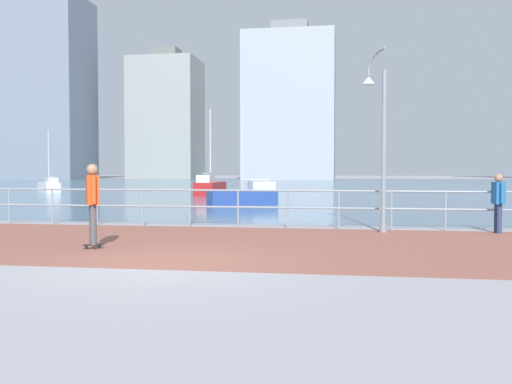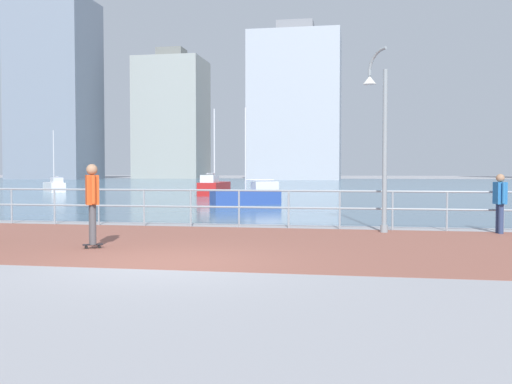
{
  "view_description": "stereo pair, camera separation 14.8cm",
  "coord_description": "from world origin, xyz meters",
  "px_view_note": "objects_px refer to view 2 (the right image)",
  "views": [
    {
      "loc": [
        3.08,
        -9.45,
        1.62
      ],
      "look_at": [
        0.92,
        3.76,
        1.1
      ],
      "focal_mm": 40.17,
      "sensor_mm": 36.0,
      "label": 1
    },
    {
      "loc": [
        3.22,
        -9.42,
        1.62
      ],
      "look_at": [
        0.92,
        3.76,
        1.1
      ],
      "focal_mm": 40.17,
      "sensor_mm": 36.0,
      "label": 2
    }
  ],
  "objects_px": {
    "skateboarder": "(92,198)",
    "bystander": "(500,199)",
    "sailboat_red": "(214,187)",
    "lamppost": "(380,130)",
    "sailboat_navy": "(54,186)",
    "sailboat_ivory": "(248,195)"
  },
  "relations": [
    {
      "from": "skateboarder",
      "to": "bystander",
      "type": "relative_size",
      "value": 1.15
    },
    {
      "from": "sailboat_red",
      "to": "bystander",
      "type": "bearing_deg",
      "value": -57.85
    },
    {
      "from": "bystander",
      "to": "sailboat_red",
      "type": "distance_m",
      "value": 23.4
    },
    {
      "from": "lamppost",
      "to": "sailboat_navy",
      "type": "bearing_deg",
      "value": 133.63
    },
    {
      "from": "bystander",
      "to": "sailboat_ivory",
      "type": "relative_size",
      "value": 0.34
    },
    {
      "from": "lamppost",
      "to": "sailboat_red",
      "type": "distance_m",
      "value": 22.16
    },
    {
      "from": "sailboat_navy",
      "to": "sailboat_red",
      "type": "relative_size",
      "value": 0.82
    },
    {
      "from": "sailboat_navy",
      "to": "bystander",
      "type": "bearing_deg",
      "value": -42.6
    },
    {
      "from": "skateboarder",
      "to": "bystander",
      "type": "xyz_separation_m",
      "value": [
        8.94,
        4.36,
        -0.16
      ]
    },
    {
      "from": "sailboat_navy",
      "to": "sailboat_ivory",
      "type": "distance_m",
      "value": 20.88
    },
    {
      "from": "sailboat_navy",
      "to": "sailboat_ivory",
      "type": "xyz_separation_m",
      "value": [
        16.76,
        -12.45,
        0.0
      ]
    },
    {
      "from": "skateboarder",
      "to": "sailboat_ivory",
      "type": "relative_size",
      "value": 0.39
    },
    {
      "from": "sailboat_navy",
      "to": "sailboat_red",
      "type": "xyz_separation_m",
      "value": [
        12.87,
        -3.47,
        0.09
      ]
    },
    {
      "from": "bystander",
      "to": "sailboat_ivory",
      "type": "height_order",
      "value": "sailboat_ivory"
    },
    {
      "from": "bystander",
      "to": "sailboat_navy",
      "type": "distance_m",
      "value": 34.4
    },
    {
      "from": "sailboat_ivory",
      "to": "sailboat_red",
      "type": "xyz_separation_m",
      "value": [
        -3.9,
        8.98,
        0.09
      ]
    },
    {
      "from": "sailboat_red",
      "to": "skateboarder",
      "type": "bearing_deg",
      "value": -81.74
    },
    {
      "from": "skateboarder",
      "to": "sailboat_ivory",
      "type": "distance_m",
      "value": 15.21
    },
    {
      "from": "lamppost",
      "to": "sailboat_navy",
      "type": "relative_size",
      "value": 1.06
    },
    {
      "from": "sailboat_navy",
      "to": "sailboat_ivory",
      "type": "relative_size",
      "value": 1.0
    },
    {
      "from": "sailboat_ivory",
      "to": "sailboat_red",
      "type": "relative_size",
      "value": 0.82
    },
    {
      "from": "sailboat_navy",
      "to": "skateboarder",
      "type": "bearing_deg",
      "value": -59.35
    }
  ]
}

